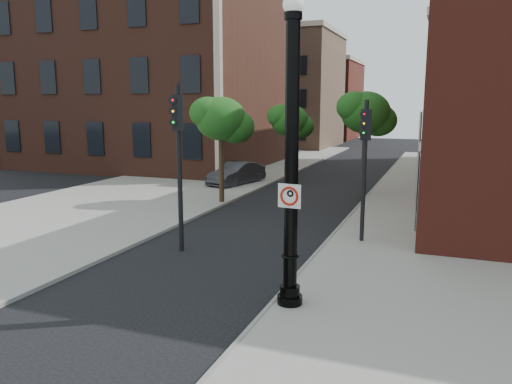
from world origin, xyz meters
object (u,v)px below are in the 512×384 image
at_px(no_parking_sign, 289,196).
at_px(traffic_signal_right, 365,148).
at_px(parked_car, 237,174).
at_px(traffic_signal_left, 178,140).
at_px(lamppost, 291,171).

distance_m(no_parking_sign, traffic_signal_right, 6.41).
bearing_deg(parked_car, no_parking_sign, -50.06).
relative_size(parked_car, traffic_signal_left, 0.77).
xyz_separation_m(lamppost, traffic_signal_left, (-4.76, 3.21, 0.35)).
height_order(parked_car, traffic_signal_right, traffic_signal_right).
relative_size(no_parking_sign, parked_car, 0.13).
height_order(lamppost, no_parking_sign, lamppost).
bearing_deg(traffic_signal_right, parked_car, 109.47).
distance_m(parked_car, traffic_signal_right, 13.64).
xyz_separation_m(no_parking_sign, traffic_signal_right, (0.68, 6.35, 0.56)).
bearing_deg(traffic_signal_right, lamppost, -119.09).
xyz_separation_m(parked_car, traffic_signal_left, (3.51, -12.88, 2.97)).
xyz_separation_m(no_parking_sign, parked_car, (-8.29, 16.27, -2.09)).
distance_m(traffic_signal_left, traffic_signal_right, 6.22).
distance_m(parked_car, traffic_signal_left, 13.68).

